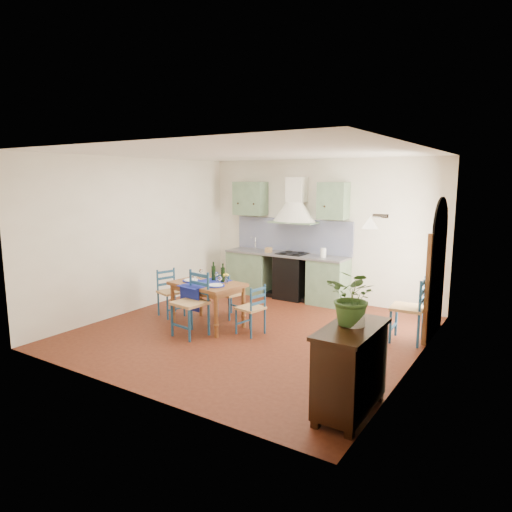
# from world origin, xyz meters

# --- Properties ---
(floor) EXTENTS (5.00, 5.00, 0.00)m
(floor) POSITION_xyz_m (0.00, 0.00, 0.00)
(floor) COLOR #41180E
(floor) RESTS_ON ground
(back_wall) EXTENTS (5.00, 0.96, 2.80)m
(back_wall) POSITION_xyz_m (-0.47, 2.29, 1.05)
(back_wall) COLOR white
(back_wall) RESTS_ON ground
(right_wall) EXTENTS (0.26, 5.00, 2.80)m
(right_wall) POSITION_xyz_m (2.50, 0.28, 1.34)
(right_wall) COLOR white
(right_wall) RESTS_ON ground
(left_wall) EXTENTS (0.04, 5.00, 2.80)m
(left_wall) POSITION_xyz_m (-2.50, 0.00, 1.40)
(left_wall) COLOR white
(left_wall) RESTS_ON ground
(ceiling) EXTENTS (5.00, 5.00, 0.01)m
(ceiling) POSITION_xyz_m (0.00, 0.00, 2.80)
(ceiling) COLOR white
(ceiling) RESTS_ON back_wall
(dining_table) EXTENTS (1.24, 0.96, 1.05)m
(dining_table) POSITION_xyz_m (-0.77, -0.15, 0.65)
(dining_table) COLOR brown
(dining_table) RESTS_ON ground
(chair_near) EXTENTS (0.52, 0.52, 1.00)m
(chair_near) POSITION_xyz_m (-0.69, -0.64, 0.52)
(chair_near) COLOR navy
(chair_near) RESTS_ON ground
(chair_far) EXTENTS (0.45, 0.45, 0.80)m
(chair_far) POSITION_xyz_m (-0.76, 0.43, 0.42)
(chair_far) COLOR navy
(chair_far) RESTS_ON ground
(chair_left) EXTENTS (0.49, 0.49, 0.83)m
(chair_left) POSITION_xyz_m (-1.70, -0.05, 0.43)
(chair_left) COLOR navy
(chair_left) RESTS_ON ground
(chair_right) EXTENTS (0.43, 0.43, 0.80)m
(chair_right) POSITION_xyz_m (0.07, -0.11, 0.41)
(chair_right) COLOR navy
(chair_right) RESTS_ON ground
(chair_spare) EXTENTS (0.49, 0.49, 0.99)m
(chair_spare) POSITION_xyz_m (2.24, 0.88, 0.51)
(chair_spare) COLOR navy
(chair_spare) RESTS_ON ground
(sideboard) EXTENTS (0.50, 1.05, 0.94)m
(sideboard) POSITION_xyz_m (2.26, -1.61, 0.51)
(sideboard) COLOR black
(sideboard) RESTS_ON ground
(potted_plant) EXTENTS (0.60, 0.54, 0.59)m
(potted_plant) POSITION_xyz_m (2.25, -1.55, 1.23)
(potted_plant) COLOR #345723
(potted_plant) RESTS_ON sideboard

